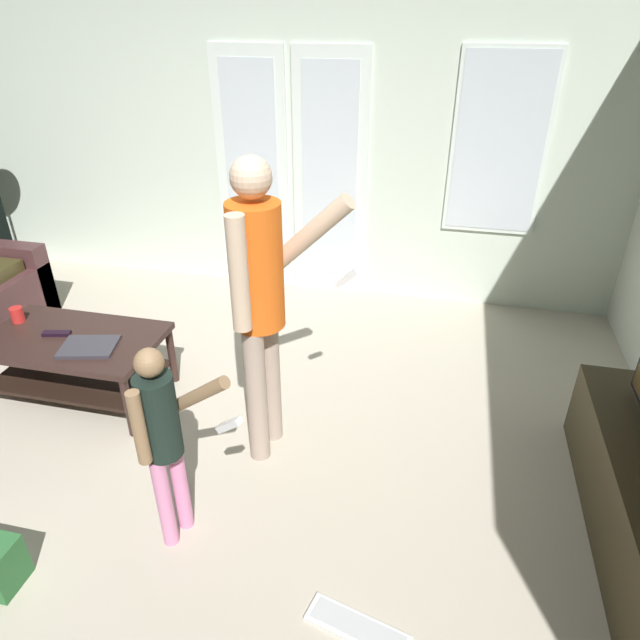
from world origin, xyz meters
The scene contains 9 objects.
ground_plane centered at (0.00, 0.00, -0.01)m, with size 5.66×4.78×0.02m, color beige.
wall_back_with_doors centered at (0.05, 2.36, 1.38)m, with size 5.66×0.09×2.85m.
coffee_table centered at (-0.81, 0.42, 0.32)m, with size 1.09×0.64×0.44m.
person_adult centered at (0.52, 0.23, 1.00)m, with size 0.62×0.45×1.67m.
person_child centered at (0.29, -0.47, 0.63)m, with size 0.45×0.28×1.06m.
loose_keyboard centered at (1.21, -0.76, 0.01)m, with size 0.46×0.23×0.02m.
laptop_closed centered at (-0.62, 0.33, 0.45)m, with size 0.32×0.24×0.02m, color #36333C.
cup_near_edge centered at (-1.26, 0.52, 0.49)m, with size 0.08×0.08×0.10m, color red.
tv_remote_black centered at (-0.91, 0.42, 0.45)m, with size 0.17×0.05×0.02m, color black.
Camera 1 is at (1.37, -2.14, 2.26)m, focal length 31.54 mm.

